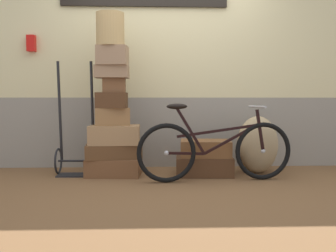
% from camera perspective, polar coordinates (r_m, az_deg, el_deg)
% --- Properties ---
extents(ground, '(9.65, 5.20, 0.06)m').
position_cam_1_polar(ground, '(4.05, 0.20, -8.72)').
color(ground, brown).
extents(station_building, '(7.65, 0.74, 3.00)m').
position_cam_1_polar(station_building, '(4.84, -0.11, 11.67)').
color(station_building, gray).
rests_on(station_building, ground).
extents(suitcase_0, '(0.63, 0.48, 0.20)m').
position_cam_1_polar(suitcase_0, '(4.28, -8.41, -6.26)').
color(suitcase_0, brown).
rests_on(suitcase_0, ground).
extents(suitcase_1, '(0.67, 0.49, 0.16)m').
position_cam_1_polar(suitcase_1, '(4.27, -8.43, -3.83)').
color(suitcase_1, brown).
rests_on(suitcase_1, suitcase_0).
extents(suitcase_2, '(0.56, 0.39, 0.22)m').
position_cam_1_polar(suitcase_2, '(4.22, -8.33, -1.36)').
color(suitcase_2, '#9E754C').
rests_on(suitcase_2, suitcase_1).
extents(suitcase_3, '(0.42, 0.32, 0.20)m').
position_cam_1_polar(suitcase_3, '(4.25, -8.66, 1.47)').
color(suitcase_3, olive).
rests_on(suitcase_3, suitcase_2).
extents(suitcase_4, '(0.35, 0.26, 0.18)m').
position_cam_1_polar(suitcase_4, '(4.20, -8.79, 4.00)').
color(suitcase_4, '#4C2D19').
rests_on(suitcase_4, suitcase_3).
extents(suitcase_5, '(0.25, 0.17, 0.17)m').
position_cam_1_polar(suitcase_5, '(4.22, -8.40, 6.32)').
color(suitcase_5, brown).
rests_on(suitcase_5, suitcase_4).
extents(suitcase_6, '(0.38, 0.27, 0.14)m').
position_cam_1_polar(suitcase_6, '(4.24, -8.76, 8.37)').
color(suitcase_6, '#937051').
rests_on(suitcase_6, suitcase_5).
extents(suitcase_7, '(0.36, 0.27, 0.21)m').
position_cam_1_polar(suitcase_7, '(4.23, -8.67, 10.81)').
color(suitcase_7, '#937051').
rests_on(suitcase_7, suitcase_6).
extents(suitcase_8, '(0.67, 0.51, 0.22)m').
position_cam_1_polar(suitcase_8, '(4.28, 5.63, -6.13)').
color(suitcase_8, '#4C2D19').
rests_on(suitcase_8, ground).
extents(suitcase_9, '(0.60, 0.44, 0.18)m').
position_cam_1_polar(suitcase_9, '(4.24, 5.89, -3.49)').
color(suitcase_9, brown).
rests_on(suitcase_9, suitcase_8).
extents(wicker_basket, '(0.32, 0.32, 0.37)m').
position_cam_1_polar(wicker_basket, '(4.29, -9.01, 14.65)').
color(wicker_basket, tan).
rests_on(wicker_basket, suitcase_7).
extents(luggage_trolley, '(0.46, 0.37, 1.31)m').
position_cam_1_polar(luggage_trolley, '(4.40, -14.12, -3.58)').
color(luggage_trolley, black).
rests_on(luggage_trolley, ground).
extents(burlap_sack, '(0.48, 0.41, 0.68)m').
position_cam_1_polar(burlap_sack, '(4.45, 13.80, -2.85)').
color(burlap_sack, tan).
rests_on(burlap_sack, ground).
extents(bicycle, '(1.68, 0.46, 0.83)m').
position_cam_1_polar(bicycle, '(3.92, 7.36, -3.69)').
color(bicycle, black).
rests_on(bicycle, ground).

